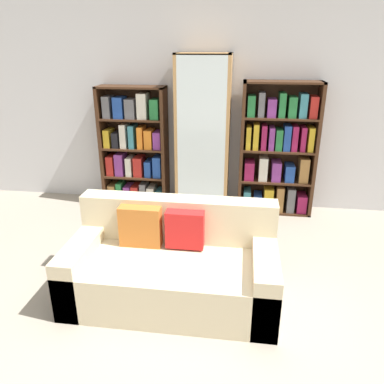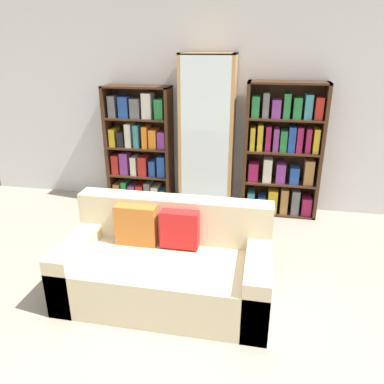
{
  "view_description": "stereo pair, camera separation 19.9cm",
  "coord_description": "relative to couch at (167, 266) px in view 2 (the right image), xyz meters",
  "views": [
    {
      "loc": [
        0.36,
        -2.07,
        2.04
      ],
      "look_at": [
        -0.14,
        1.53,
        0.6
      ],
      "focal_mm": 35.0,
      "sensor_mm": 36.0,
      "label": 1
    },
    {
      "loc": [
        0.56,
        -2.04,
        2.04
      ],
      "look_at": [
        -0.14,
        1.53,
        0.6
      ],
      "focal_mm": 35.0,
      "sensor_mm": 36.0,
      "label": 2
    }
  ],
  "objects": [
    {
      "name": "ground_plane",
      "position": [
        0.17,
        -0.6,
        -0.28
      ],
      "size": [
        16.0,
        16.0,
        0.0
      ],
      "primitive_type": "plane",
      "color": "gray"
    },
    {
      "name": "wall_back",
      "position": [
        0.17,
        2.14,
        1.07
      ],
      "size": [
        6.75,
        0.06,
        2.7
      ],
      "color": "silver",
      "rests_on": "ground"
    },
    {
      "name": "couch",
      "position": [
        0.0,
        0.0,
        0.0
      ],
      "size": [
        1.72,
        0.87,
        0.8
      ],
      "color": "beige",
      "rests_on": "ground"
    },
    {
      "name": "bookshelf_left",
      "position": [
        -0.86,
        1.94,
        0.47
      ],
      "size": [
        0.86,
        0.32,
        1.56
      ],
      "color": "#3D2314",
      "rests_on": "ground"
    },
    {
      "name": "display_cabinet",
      "position": [
        0.04,
        1.92,
        0.69
      ],
      "size": [
        0.67,
        0.36,
        1.95
      ],
      "color": "#AD7F4C",
      "rests_on": "ground"
    },
    {
      "name": "bookshelf_right",
      "position": [
        0.98,
        1.94,
        0.51
      ],
      "size": [
        0.93,
        0.32,
        1.65
      ],
      "color": "#3D2314",
      "rests_on": "ground"
    },
    {
      "name": "wine_bottle",
      "position": [
        0.35,
        0.77,
        -0.14
      ],
      "size": [
        0.07,
        0.07,
        0.34
      ],
      "color": "#192333",
      "rests_on": "ground"
    }
  ]
}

